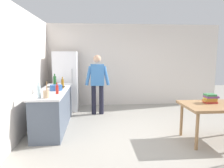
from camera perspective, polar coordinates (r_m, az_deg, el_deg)
The scene contains 14 objects.
ground_plane at distance 4.69m, azimuth 8.64°, elevation -13.78°, with size 14.00×14.00×0.00m, color #9E998E.
wall_back at distance 7.32m, azimuth 3.42°, elevation 5.02°, with size 6.40×0.12×2.70m, color silver.
wall_left at distance 4.71m, azimuth -24.10°, elevation 2.62°, with size 0.12×5.60×2.70m, color silver.
kitchen_counter at distance 5.28m, azimuth -15.18°, elevation -6.32°, with size 0.64×2.20×0.90m.
refrigerator at distance 6.74m, azimuth -12.06°, elevation 0.75°, with size 0.70×0.67×1.80m.
person at distance 6.13m, azimuth -3.89°, elevation 0.93°, with size 0.70×0.22×1.70m.
dining_table at distance 4.75m, azimuth 26.46°, elevation -5.77°, with size 1.40×0.90×0.75m.
cooking_pot at distance 5.13m, azimuth -14.57°, elevation -0.93°, with size 0.40×0.28×0.12m.
utensil_jar at distance 4.28m, azimuth -17.04°, elevation -2.52°, with size 0.11×0.11×0.32m.
bottle_sauce_red at distance 4.66m, azimuth -14.34°, elevation -1.37°, with size 0.06×0.06×0.24m.
bottle_wine_green at distance 5.55m, azimuth -14.92°, elevation 0.62°, with size 0.08×0.08×0.34m.
bottle_water_clear at distance 4.33m, azimuth -18.77°, elevation -1.87°, with size 0.07×0.07×0.30m.
bottle_oil_amber at distance 5.36m, azimuth -12.95°, elevation 0.10°, with size 0.06×0.06×0.28m.
book_stack at distance 4.78m, azimuth 24.61°, elevation -3.50°, with size 0.29×0.20×0.18m.
Camera 1 is at (-1.04, -4.23, 1.74)m, focal length 34.52 mm.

